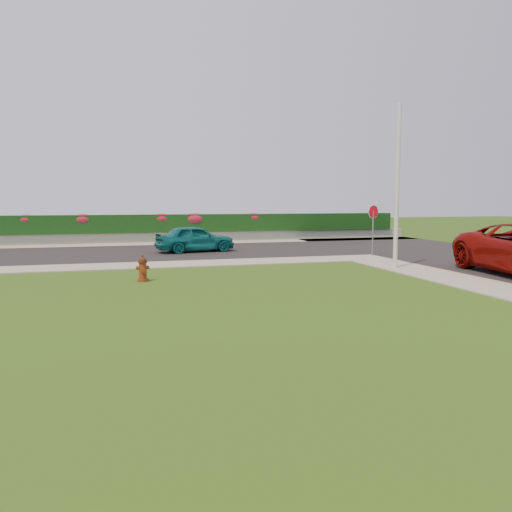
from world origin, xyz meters
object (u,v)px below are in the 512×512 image
object	(u,v)px
fire_hydrant	(143,269)
stop_sign	(373,218)
sedan_teal	(195,238)
utility_pole	(397,187)

from	to	relation	value
fire_hydrant	stop_sign	bearing A→B (deg)	22.05
fire_hydrant	sedan_teal	distance (m)	8.96
utility_pole	stop_sign	xyz separation A→B (m)	(1.30, 4.08, -1.29)
fire_hydrant	sedan_teal	bearing A→B (deg)	69.34
utility_pole	stop_sign	world-z (taller)	utility_pole
fire_hydrant	sedan_teal	world-z (taller)	sedan_teal
fire_hydrant	utility_pole	xyz separation A→B (m)	(9.23, 0.48, 2.64)
utility_pole	stop_sign	bearing A→B (deg)	72.29
fire_hydrant	utility_pole	bearing A→B (deg)	1.59
sedan_teal	utility_pole	distance (m)	10.41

